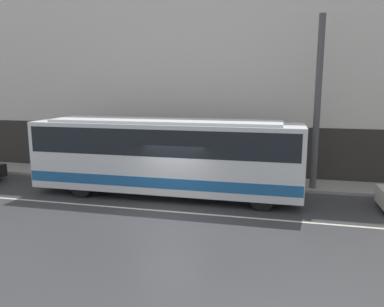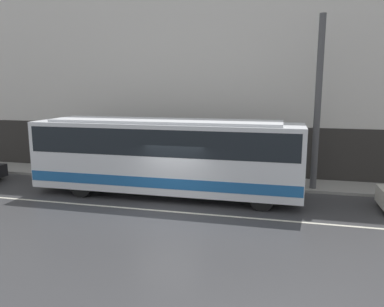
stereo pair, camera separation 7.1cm
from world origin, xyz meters
TOP-DOWN VIEW (x-y plane):
  - ground_plane at (0.00, 0.00)m, footprint 60.00×60.00m
  - sidewalk at (0.00, 5.14)m, footprint 60.00×2.27m
  - building_facade at (0.00, 6.42)m, footprint 60.00×0.35m
  - lane_stripe at (0.00, 0.00)m, footprint 54.00×0.14m
  - transit_bus at (-0.79, 2.10)m, footprint 11.97×2.55m
  - utility_pole_near at (5.78, 4.46)m, footprint 0.30×0.30m
  - pedestrian_waiting at (-2.91, 4.70)m, footprint 0.36×0.36m

SIDE VIEW (x-z plane):
  - ground_plane at x=0.00m, z-range 0.00..0.00m
  - lane_stripe at x=0.00m, z-range 0.00..0.01m
  - sidewalk at x=0.00m, z-range 0.00..0.14m
  - pedestrian_waiting at x=-2.91m, z-range 0.08..1.75m
  - transit_bus at x=-0.79m, z-range 0.22..3.66m
  - utility_pole_near at x=5.78m, z-range 0.14..8.03m
  - building_facade at x=0.00m, z-range -0.20..11.12m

